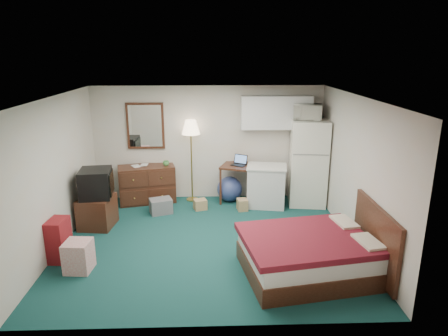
{
  "coord_description": "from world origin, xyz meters",
  "views": [
    {
      "loc": [
        0.05,
        -6.34,
        3.19
      ],
      "look_at": [
        0.28,
        0.37,
        1.23
      ],
      "focal_mm": 32.0,
      "sensor_mm": 36.0,
      "label": 1
    }
  ],
  "objects_px": {
    "floor_lamp": "(192,161)",
    "kitchen_counter": "(266,187)",
    "fridge": "(308,163)",
    "bed": "(308,255)",
    "desk": "(238,183)",
    "tv_stand": "(97,212)",
    "dresser": "(147,184)",
    "suitcase": "(59,240)"
  },
  "relations": [
    {
      "from": "kitchen_counter",
      "to": "fridge",
      "type": "bearing_deg",
      "value": 17.57
    },
    {
      "from": "desk",
      "to": "bed",
      "type": "bearing_deg",
      "value": -55.76
    },
    {
      "from": "kitchen_counter",
      "to": "desk",
      "type": "bearing_deg",
      "value": 165.16
    },
    {
      "from": "dresser",
      "to": "tv_stand",
      "type": "bearing_deg",
      "value": -133.13
    },
    {
      "from": "floor_lamp",
      "to": "desk",
      "type": "xyz_separation_m",
      "value": [
        1.0,
        -0.12,
        -0.48
      ]
    },
    {
      "from": "floor_lamp",
      "to": "fridge",
      "type": "relative_size",
      "value": 0.98
    },
    {
      "from": "floor_lamp",
      "to": "suitcase",
      "type": "bearing_deg",
      "value": -127.43
    },
    {
      "from": "floor_lamp",
      "to": "desk",
      "type": "relative_size",
      "value": 2.16
    },
    {
      "from": "kitchen_counter",
      "to": "bed",
      "type": "bearing_deg",
      "value": -74.93
    },
    {
      "from": "kitchen_counter",
      "to": "suitcase",
      "type": "relative_size",
      "value": 1.25
    },
    {
      "from": "floor_lamp",
      "to": "kitchen_counter",
      "type": "bearing_deg",
      "value": -13.83
    },
    {
      "from": "kitchen_counter",
      "to": "tv_stand",
      "type": "relative_size",
      "value": 1.34
    },
    {
      "from": "desk",
      "to": "tv_stand",
      "type": "bearing_deg",
      "value": -137.27
    },
    {
      "from": "bed",
      "to": "tv_stand",
      "type": "height_order",
      "value": "bed"
    },
    {
      "from": "fridge",
      "to": "bed",
      "type": "xyz_separation_m",
      "value": [
        -0.65,
        -2.87,
        -0.62
      ]
    },
    {
      "from": "dresser",
      "to": "kitchen_counter",
      "type": "xyz_separation_m",
      "value": [
        2.58,
        -0.32,
        0.02
      ]
    },
    {
      "from": "desk",
      "to": "tv_stand",
      "type": "xyz_separation_m",
      "value": [
        -2.73,
        -1.22,
        -0.13
      ]
    },
    {
      "from": "kitchen_counter",
      "to": "floor_lamp",
      "type": "bearing_deg",
      "value": 175.99
    },
    {
      "from": "dresser",
      "to": "fridge",
      "type": "height_order",
      "value": "fridge"
    },
    {
      "from": "desk",
      "to": "tv_stand",
      "type": "distance_m",
      "value": 2.99
    },
    {
      "from": "kitchen_counter",
      "to": "fridge",
      "type": "distance_m",
      "value": 1.03
    },
    {
      "from": "floor_lamp",
      "to": "fridge",
      "type": "bearing_deg",
      "value": -6.16
    },
    {
      "from": "kitchen_counter",
      "to": "fridge",
      "type": "xyz_separation_m",
      "value": [
        0.9,
        0.12,
        0.49
      ]
    },
    {
      "from": "desk",
      "to": "kitchen_counter",
      "type": "height_order",
      "value": "kitchen_counter"
    },
    {
      "from": "dresser",
      "to": "kitchen_counter",
      "type": "distance_m",
      "value": 2.6
    },
    {
      "from": "suitcase",
      "to": "floor_lamp",
      "type": "bearing_deg",
      "value": 57.07
    },
    {
      "from": "dresser",
      "to": "desk",
      "type": "relative_size",
      "value": 1.43
    },
    {
      "from": "dresser",
      "to": "fridge",
      "type": "distance_m",
      "value": 3.52
    },
    {
      "from": "fridge",
      "to": "tv_stand",
      "type": "xyz_separation_m",
      "value": [
        -4.22,
        -1.07,
        -0.62
      ]
    },
    {
      "from": "dresser",
      "to": "tv_stand",
      "type": "distance_m",
      "value": 1.48
    },
    {
      "from": "kitchen_counter",
      "to": "suitcase",
      "type": "distance_m",
      "value": 4.21
    },
    {
      "from": "kitchen_counter",
      "to": "dresser",
      "type": "bearing_deg",
      "value": -177.32
    },
    {
      "from": "tv_stand",
      "to": "floor_lamp",
      "type": "bearing_deg",
      "value": 44.37
    },
    {
      "from": "dresser",
      "to": "desk",
      "type": "distance_m",
      "value": 1.98
    },
    {
      "from": "floor_lamp",
      "to": "fridge",
      "type": "height_order",
      "value": "fridge"
    },
    {
      "from": "dresser",
      "to": "bed",
      "type": "xyz_separation_m",
      "value": [
        2.83,
        -3.07,
        -0.11
      ]
    },
    {
      "from": "tv_stand",
      "to": "kitchen_counter",
      "type": "bearing_deg",
      "value": 22.47
    },
    {
      "from": "floor_lamp",
      "to": "suitcase",
      "type": "relative_size",
      "value": 2.64
    },
    {
      "from": "dresser",
      "to": "floor_lamp",
      "type": "relative_size",
      "value": 0.66
    },
    {
      "from": "dresser",
      "to": "desk",
      "type": "height_order",
      "value": "desk"
    },
    {
      "from": "dresser",
      "to": "suitcase",
      "type": "bearing_deg",
      "value": -124.48
    },
    {
      "from": "suitcase",
      "to": "fridge",
      "type": "bearing_deg",
      "value": 31.93
    }
  ]
}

